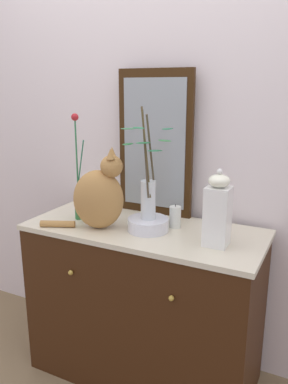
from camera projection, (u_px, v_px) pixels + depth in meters
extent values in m
plane|color=olive|center=(144.00, 371.00, 2.12)|extent=(6.00, 6.00, 0.00)
cube|color=silver|center=(172.00, 125.00, 2.06)|extent=(4.40, 0.08, 2.60)
cube|color=#371C0C|center=(144.00, 305.00, 2.02)|extent=(1.14, 0.50, 0.81)
cube|color=beige|center=(144.00, 230.00, 1.91)|extent=(1.17, 0.51, 0.02)
sphere|color=#B79338|center=(71.00, 273.00, 1.84)|extent=(0.02, 0.02, 0.02)
sphere|color=#B79338|center=(171.00, 298.00, 1.62)|extent=(0.02, 0.02, 0.02)
cube|color=#321D0A|center=(155.00, 144.00, 2.03)|extent=(0.41, 0.03, 0.75)
cube|color=gray|center=(154.00, 144.00, 2.02)|extent=(0.35, 0.01, 0.66)
ellipsoid|color=#AE7D44|center=(99.00, 199.00, 1.86)|extent=(0.28, 0.24, 0.29)
sphere|color=#AE7D44|center=(112.00, 166.00, 1.82)|extent=(0.11, 0.11, 0.11)
cone|color=#AE7D44|center=(112.00, 152.00, 1.83)|extent=(0.04, 0.04, 0.05)
cone|color=#AE7D44|center=(110.00, 154.00, 1.77)|extent=(0.04, 0.04, 0.05)
cylinder|color=#AE7D44|center=(58.00, 224.00, 1.91)|extent=(0.17, 0.10, 0.03)
cylinder|color=#2F753C|center=(79.00, 205.00, 2.01)|extent=(0.04, 0.04, 0.15)
cylinder|color=#307346|center=(77.00, 157.00, 1.95)|extent=(0.01, 0.01, 0.36)
sphere|color=#AE2027|center=(75.00, 117.00, 1.90)|extent=(0.04, 0.04, 0.04)
cylinder|color=#276D4B|center=(80.00, 166.00, 1.95)|extent=(0.06, 0.01, 0.27)
cylinder|color=silver|center=(148.00, 224.00, 1.86)|extent=(0.20, 0.20, 0.06)
cylinder|color=silver|center=(148.00, 200.00, 1.83)|extent=(0.07, 0.07, 0.18)
cylinder|color=#483F2B|center=(151.00, 156.00, 1.76)|extent=(0.01, 0.09, 0.38)
ellipsoid|color=#2F7A50|center=(155.00, 151.00, 1.73)|extent=(0.08, 0.07, 0.01)
ellipsoid|color=#357941|center=(165.00, 141.00, 1.69)|extent=(0.08, 0.05, 0.01)
ellipsoid|color=#296C4A|center=(168.00, 129.00, 1.70)|extent=(0.05, 0.08, 0.01)
cylinder|color=#4D4024|center=(146.00, 153.00, 1.76)|extent=(0.06, 0.03, 0.41)
ellipsoid|color=#2B7A46|center=(143.00, 143.00, 1.72)|extent=(0.07, 0.08, 0.01)
ellipsoid|color=#297348|center=(139.00, 128.00, 1.68)|extent=(0.08, 0.06, 0.01)
cylinder|color=#433828|center=(145.00, 154.00, 1.77)|extent=(0.08, 0.08, 0.39)
ellipsoid|color=#2C753C|center=(128.00, 144.00, 1.74)|extent=(0.04, 0.07, 0.01)
ellipsoid|color=#39764A|center=(128.00, 129.00, 1.73)|extent=(0.08, 0.07, 0.01)
cube|color=white|center=(217.00, 217.00, 1.66)|extent=(0.10, 0.10, 0.26)
ellipsoid|color=white|center=(219.00, 181.00, 1.62)|extent=(0.09, 0.09, 0.05)
sphere|color=white|center=(220.00, 172.00, 1.61)|extent=(0.02, 0.02, 0.02)
cylinder|color=silver|center=(175.00, 217.00, 1.90)|extent=(0.06, 0.06, 0.11)
cylinder|color=black|center=(175.00, 205.00, 1.88)|extent=(0.00, 0.00, 0.01)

